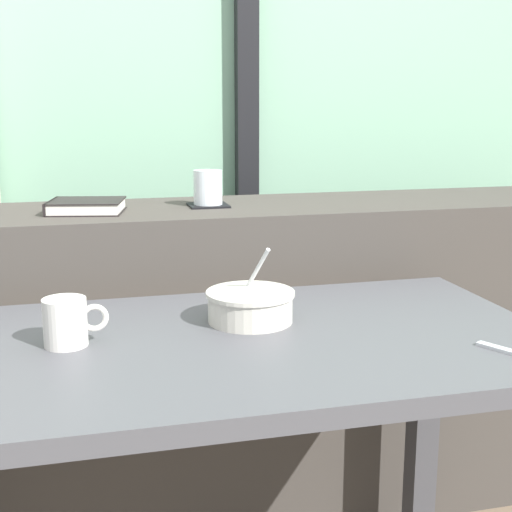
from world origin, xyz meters
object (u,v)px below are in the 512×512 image
(coaster_square, at_px, (208,205))
(breakfast_table, at_px, (214,397))
(juice_glass, at_px, (208,189))
(ceramic_mug, at_px, (67,322))
(soup_bowl, at_px, (249,306))
(closed_book, at_px, (86,206))

(coaster_square, bearing_deg, breakfast_table, -99.93)
(juice_glass, bearing_deg, ceramic_mug, -122.10)
(coaster_square, xyz_separation_m, ceramic_mug, (-0.36, -0.57, -0.11))
(breakfast_table, xyz_separation_m, soup_bowl, (0.09, 0.09, 0.14))
(closed_book, xyz_separation_m, soup_bowl, (0.29, -0.49, -0.14))
(breakfast_table, distance_m, closed_book, 0.67)
(ceramic_mug, bearing_deg, coaster_square, 57.90)
(coaster_square, height_order, ceramic_mug, coaster_square)
(closed_book, bearing_deg, soup_bowl, -59.22)
(soup_bowl, bearing_deg, closed_book, 120.78)
(breakfast_table, height_order, closed_book, closed_book)
(breakfast_table, distance_m, juice_glass, 0.69)
(juice_glass, relative_size, closed_book, 0.44)
(breakfast_table, xyz_separation_m, closed_book, (-0.20, 0.58, 0.28))
(juice_glass, distance_m, ceramic_mug, 0.69)
(closed_book, distance_m, soup_bowl, 0.59)
(breakfast_table, xyz_separation_m, coaster_square, (0.11, 0.61, 0.26))
(coaster_square, xyz_separation_m, soup_bowl, (-0.02, -0.52, -0.12))
(ceramic_mug, bearing_deg, juice_glass, 57.90)
(juice_glass, xyz_separation_m, soup_bowl, (-0.02, -0.52, -0.16))
(breakfast_table, xyz_separation_m, juice_glass, (0.11, 0.61, 0.31))
(coaster_square, bearing_deg, closed_book, -175.18)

